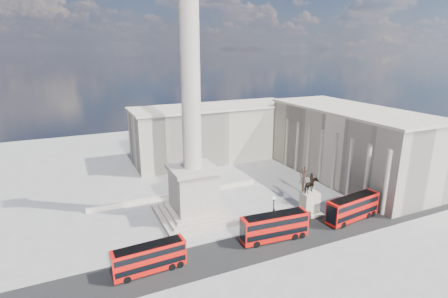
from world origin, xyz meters
TOP-DOWN VIEW (x-y plane):
  - ground at (0.00, 0.00)m, footprint 180.00×180.00m
  - asphalt_road at (5.00, -10.00)m, footprint 120.00×9.00m
  - nelsons_column at (0.00, 5.00)m, footprint 14.00×14.00m
  - balustrade_wall at (0.00, 16.00)m, footprint 40.00×0.60m
  - building_east at (45.00, 10.00)m, footprint 19.00×46.00m
  - building_northeast at (20.00, 40.00)m, footprint 51.00×17.00m
  - red_bus_a at (-12.29, -9.36)m, footprint 11.33×3.15m
  - red_bus_b at (10.18, -9.34)m, footprint 12.56×3.81m
  - red_bus_c at (28.44, -9.33)m, footprint 12.66×4.41m
  - victorian_lamp at (11.72, -6.29)m, footprint 0.59×0.59m
  - equestrian_statue at (21.95, -3.99)m, footprint 4.47×3.35m
  - bare_tree_near at (23.83, 1.03)m, footprint 1.80×1.80m
  - bare_tree_mid at (27.80, 5.69)m, footprint 1.82×1.82m
  - bare_tree_far at (37.45, 7.12)m, footprint 1.80×1.80m
  - pedestrian_walking at (24.37, -6.50)m, footprint 0.80×0.72m
  - pedestrian_standing at (20.62, -5.87)m, footprint 1.06×0.93m
  - pedestrian_crossing at (14.99, -1.68)m, footprint 1.07×1.04m

SIDE VIEW (x-z plane):
  - ground at x=0.00m, z-range 0.00..0.00m
  - asphalt_road at x=5.00m, z-range 0.00..0.01m
  - balustrade_wall at x=0.00m, z-range 0.00..1.10m
  - pedestrian_crossing at x=14.99m, z-range 0.00..1.80m
  - pedestrian_walking at x=24.37m, z-range 0.00..1.84m
  - pedestrian_standing at x=20.62m, z-range 0.00..1.85m
  - red_bus_a at x=-12.29m, z-range 0.11..4.66m
  - red_bus_b at x=10.18m, z-range 0.12..5.14m
  - red_bus_c at x=28.44m, z-range 0.12..5.15m
  - equestrian_statue at x=21.95m, z-range -1.36..7.83m
  - victorian_lamp at x=11.72m, z-range 0.61..7.48m
  - bare_tree_mid at x=27.80m, z-range 1.99..8.91m
  - bare_tree_far at x=37.45m, z-range 2.12..9.49m
  - bare_tree_near at x=23.83m, z-range 2.27..10.15m
  - building_northeast at x=20.00m, z-range 0.02..16.62m
  - building_east at x=45.00m, z-range 0.02..18.62m
  - nelsons_column at x=0.00m, z-range -12.01..37.84m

